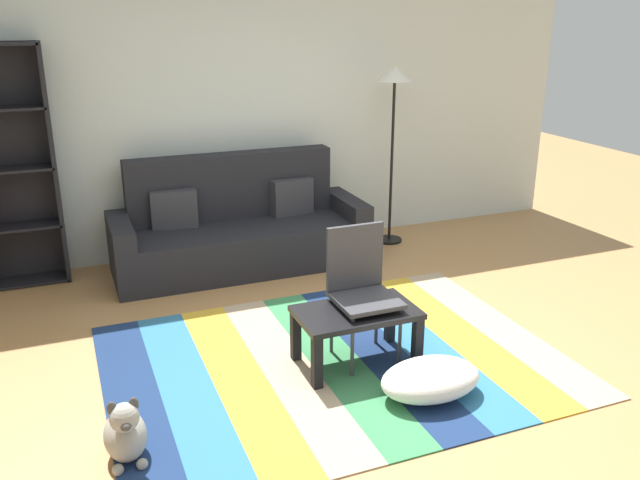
% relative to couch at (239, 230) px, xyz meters
% --- Properties ---
extents(ground_plane, '(14.00, 14.00, 0.00)m').
position_rel_couch_xyz_m(ground_plane, '(0.30, -2.02, -0.34)').
color(ground_plane, '#B27F4C').
extents(back_wall, '(6.80, 0.10, 2.70)m').
position_rel_couch_xyz_m(back_wall, '(0.30, 0.53, 1.01)').
color(back_wall, silver).
rests_on(back_wall, ground_plane).
extents(rug, '(2.96, 2.20, 0.01)m').
position_rel_couch_xyz_m(rug, '(0.11, -1.97, -0.33)').
color(rug, navy).
rests_on(rug, ground_plane).
extents(couch, '(2.26, 0.80, 1.00)m').
position_rel_couch_xyz_m(couch, '(0.00, 0.00, 0.00)').
color(couch, black).
rests_on(couch, ground_plane).
extents(coffee_table, '(0.78, 0.46, 0.38)m').
position_rel_couch_xyz_m(coffee_table, '(0.23, -2.05, -0.01)').
color(coffee_table, black).
rests_on(coffee_table, rug).
extents(pouf, '(0.64, 0.42, 0.22)m').
position_rel_couch_xyz_m(pouf, '(0.48, -2.58, -0.22)').
color(pouf, white).
rests_on(pouf, rug).
extents(dog, '(0.22, 0.35, 0.40)m').
position_rel_couch_xyz_m(dog, '(-1.30, -2.51, -0.18)').
color(dog, '#9E998E').
rests_on(dog, ground_plane).
extents(standing_lamp, '(0.32, 0.32, 1.73)m').
position_rel_couch_xyz_m(standing_lamp, '(1.59, 0.08, 1.11)').
color(standing_lamp, black).
rests_on(standing_lamp, ground_plane).
extents(tv_remote, '(0.05, 0.15, 0.02)m').
position_rel_couch_xyz_m(tv_remote, '(0.28, -2.05, 0.07)').
color(tv_remote, black).
rests_on(tv_remote, coffee_table).
extents(folding_chair, '(0.40, 0.40, 0.90)m').
position_rel_couch_xyz_m(folding_chair, '(0.30, -1.94, 0.20)').
color(folding_chair, '#38383D').
rests_on(folding_chair, ground_plane).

